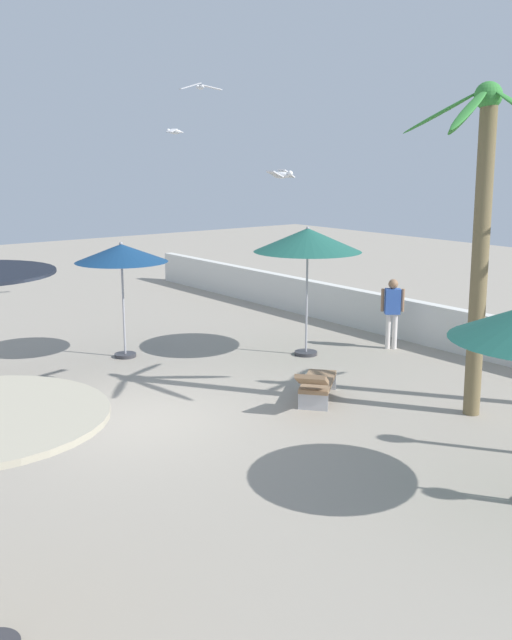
{
  "coord_description": "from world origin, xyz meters",
  "views": [
    {
      "loc": [
        11.18,
        -5.63,
        4.53
      ],
      "look_at": [
        0.0,
        2.96,
        1.4
      ],
      "focal_mm": 41.04,
      "sensor_mm": 36.0,
      "label": 1
    }
  ],
  "objects": [
    {
      "name": "patio_umbrella_0",
      "position": [
        -1.29,
        5.44,
        2.69
      ],
      "size": [
        2.48,
        2.48,
        3.01
      ],
      "color": "#333338",
      "rests_on": "ground_plane"
    },
    {
      "name": "patio_umbrella_2",
      "position": [
        -3.72,
        1.98,
        2.4
      ],
      "size": [
        2.11,
        2.11,
        2.69
      ],
      "color": "#333338",
      "rests_on": "ground_plane"
    },
    {
      "name": "ground_plane",
      "position": [
        0.0,
        0.0,
        0.0
      ],
      "size": [
        56.0,
        56.0,
        0.0
      ],
      "primitive_type": "plane",
      "color": "#9E9384"
    },
    {
      "name": "seagull_2",
      "position": [
        -5.26,
        4.39,
        5.19
      ],
      "size": [
        0.93,
        0.96,
        0.14
      ],
      "color": "white"
    },
    {
      "name": "guest_0",
      "position": [
        -0.47,
        7.46,
        1.04
      ],
      "size": [
        0.41,
        0.45,
        1.71
      ],
      "color": "silver",
      "rests_on": "ground_plane"
    },
    {
      "name": "palm_tree_1",
      "position": [
        3.55,
        5.12,
        3.53
      ],
      "size": [
        2.73,
        2.74,
        5.77
      ],
      "color": "brown",
      "rests_on": "ground_plane"
    },
    {
      "name": "seagull_0",
      "position": [
        0.95,
        2.82,
        4.24
      ],
      "size": [
        0.73,
        1.08,
        0.17
      ],
      "color": "white"
    },
    {
      "name": "seagull_1",
      "position": [
        -7.33,
        6.57,
        6.54
      ],
      "size": [
        0.38,
        1.39,
        0.22
      ],
      "color": "white"
    },
    {
      "name": "boundary_wall",
      "position": [
        0.0,
        8.47,
        0.52
      ],
      "size": [
        25.2,
        0.3,
        1.04
      ],
      "primitive_type": "cube",
      "color": "silver",
      "rests_on": "ground_plane"
    },
    {
      "name": "lounge_chair_1",
      "position": [
        1.44,
        3.29,
        0.4
      ],
      "size": [
        1.61,
        1.77,
        0.82
      ],
      "color": "#B7B7BC",
      "rests_on": "ground_plane"
    }
  ]
}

